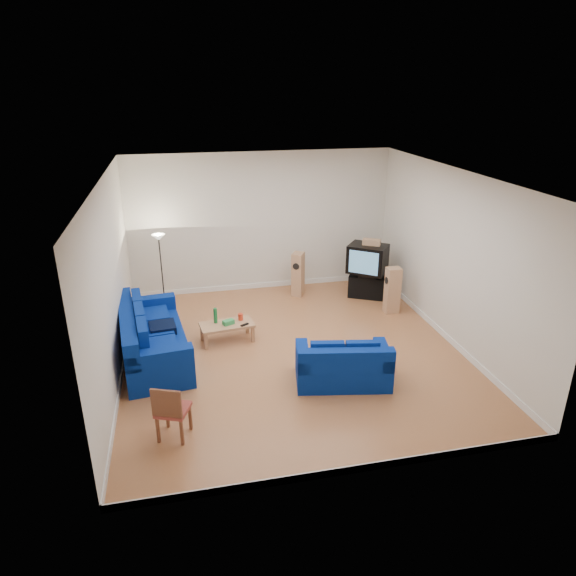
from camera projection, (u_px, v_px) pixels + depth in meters
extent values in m
cube|color=brown|center=(293.00, 351.00, 9.42)|extent=(6.00, 6.50, 0.01)
cube|color=white|center=(293.00, 176.00, 8.22)|extent=(6.00, 6.50, 0.01)
cube|color=silver|center=(261.00, 223.00, 11.76)|extent=(6.00, 0.01, 3.20)
cube|color=silver|center=(356.00, 364.00, 5.87)|extent=(6.00, 0.01, 3.20)
cube|color=silver|center=(111.00, 283.00, 8.22)|extent=(0.01, 6.50, 3.20)
cube|color=silver|center=(452.00, 258.00, 9.42)|extent=(0.01, 6.50, 3.20)
cube|color=white|center=(263.00, 285.00, 12.33)|extent=(6.00, 0.02, 0.12)
cube|color=white|center=(350.00, 470.00, 6.46)|extent=(6.00, 0.02, 0.12)
cube|color=white|center=(123.00, 367.00, 8.80)|extent=(0.02, 6.50, 0.12)
cube|color=white|center=(442.00, 333.00, 9.99)|extent=(0.02, 6.50, 0.12)
cube|color=navy|center=(155.00, 346.00, 9.10)|extent=(1.33, 2.55, 0.47)
cube|color=navy|center=(128.00, 326.00, 8.81)|extent=(0.52, 2.46, 0.48)
cube|color=navy|center=(147.00, 304.00, 9.93)|extent=(1.08, 0.36, 0.27)
cube|color=navy|center=(159.00, 358.00, 8.00)|extent=(1.08, 0.36, 0.27)
cube|color=black|center=(163.00, 328.00, 9.03)|extent=(0.49, 0.49, 0.13)
cube|color=navy|center=(342.00, 371.00, 8.42)|extent=(1.64, 1.11, 0.37)
cube|color=navy|center=(346.00, 361.00, 7.98)|extent=(1.52, 0.47, 0.38)
cube|color=navy|center=(303.00, 356.00, 8.29)|extent=(0.35, 0.87, 0.21)
cube|color=navy|center=(383.00, 355.00, 8.33)|extent=(0.35, 0.87, 0.21)
cube|color=black|center=(342.00, 352.00, 8.44)|extent=(0.41, 0.41, 0.11)
cube|color=tan|center=(227.00, 325.00, 9.68)|extent=(1.05, 0.61, 0.05)
cube|color=tan|center=(206.00, 342.00, 9.44)|extent=(0.07, 0.07, 0.31)
cube|color=tan|center=(202.00, 332.00, 9.78)|extent=(0.07, 0.07, 0.31)
cube|color=tan|center=(253.00, 334.00, 9.71)|extent=(0.07, 0.07, 0.31)
cube|color=tan|center=(247.00, 326.00, 10.06)|extent=(0.07, 0.07, 0.31)
cylinder|color=#197233|center=(215.00, 316.00, 9.65)|extent=(0.09, 0.09, 0.30)
cube|color=green|center=(228.00, 322.00, 9.63)|extent=(0.24, 0.19, 0.09)
cylinder|color=red|center=(241.00, 317.00, 9.80)|extent=(0.13, 0.13, 0.13)
cube|color=black|center=(245.00, 325.00, 9.61)|extent=(0.17, 0.13, 0.02)
cube|color=black|center=(368.00, 286.00, 11.75)|extent=(0.96, 0.81, 0.51)
cube|color=black|center=(367.00, 274.00, 11.60)|extent=(0.51, 0.48, 0.09)
cube|color=black|center=(368.00, 259.00, 11.46)|extent=(1.02, 0.98, 0.64)
cube|color=#3F6C8C|center=(363.00, 263.00, 11.20)|extent=(0.53, 0.42, 0.51)
cube|color=tan|center=(371.00, 242.00, 11.32)|extent=(0.42, 0.33, 0.14)
cube|color=tan|center=(298.00, 274.00, 11.73)|extent=(0.36, 0.38, 1.02)
cylinder|color=black|center=(296.00, 266.00, 11.51)|extent=(0.14, 0.09, 0.15)
cube|color=tan|center=(392.00, 290.00, 10.84)|extent=(0.30, 0.23, 1.00)
cylinder|color=black|center=(386.00, 280.00, 10.72)|extent=(0.02, 0.15, 0.15)
cylinder|color=black|center=(165.00, 305.00, 11.33)|extent=(0.21, 0.21, 0.03)
cylinder|color=black|center=(162.00, 272.00, 11.04)|extent=(0.03, 0.03, 1.53)
cone|color=white|center=(158.00, 237.00, 10.74)|extent=(0.28, 0.28, 0.12)
cube|color=brown|center=(158.00, 430.00, 6.97)|extent=(0.05, 0.05, 0.41)
cube|color=brown|center=(167.00, 415.00, 7.28)|extent=(0.05, 0.05, 0.41)
cube|color=brown|center=(182.00, 432.00, 6.92)|extent=(0.05, 0.05, 0.41)
cube|color=brown|center=(190.00, 417.00, 7.23)|extent=(0.05, 0.05, 0.41)
cube|color=#973A31|center=(173.00, 410.00, 7.01)|extent=(0.54, 0.54, 0.06)
cube|color=brown|center=(166.00, 404.00, 6.76)|extent=(0.40, 0.19, 0.41)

